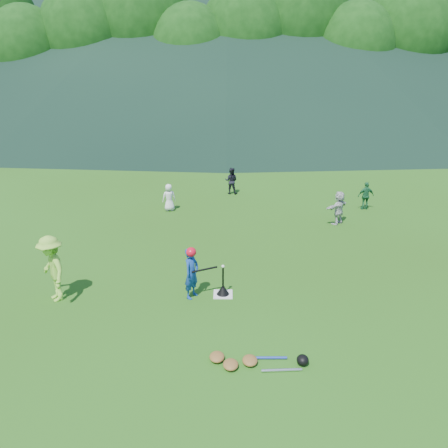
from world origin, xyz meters
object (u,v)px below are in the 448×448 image
Objects in this scene: fielder_b at (231,181)px; fielder_d at (339,208)px; adult_coach at (52,269)px; fielder_c at (366,196)px; equipment_pile at (250,361)px; batter_child at (192,273)px; batting_tee at (223,290)px; home_plate at (223,294)px; fielder_a at (169,197)px.

fielder_b is 0.98× the size of fielder_d.
adult_coach is 1.46× the size of fielder_c.
equipment_pile is (-3.39, -7.71, -0.51)m from fielder_d.
batter_child is 1.05× the size of fielder_d.
fielder_d is 0.64× the size of equipment_pile.
adult_coach reaches higher than fielder_c.
home_plate is at bearing 0.00° from batting_tee.
equipment_pile reaches higher than home_plate.
batter_child is 6.84m from fielder_a.
fielder_b is at bearing 91.32° from equipment_pile.
batter_child is 1.08× the size of fielder_b.
fielder_b is at bearing -30.65° from fielder_c.
fielder_a is at bearing 107.75° from batting_tee.
fielder_b is (4.12, 9.28, -0.21)m from adult_coach.
adult_coach is at bearing 77.42° from fielder_b.
fielder_c is (7.46, 0.22, 0.02)m from fielder_a.
fielder_a reaches higher than equipment_pile.
batter_child is 9.18m from fielder_b.
batting_tee is (-5.35, -6.81, -0.40)m from fielder_c.
fielder_a is 0.91× the size of fielder_b.
equipment_pile is at bearing 23.75° from fielder_d.
fielder_d is at bearing 42.35° from fielder_c.
fielder_c reaches higher than home_plate.
batting_tee is (2.11, -6.59, -0.38)m from fielder_a.
batting_tee is at bearing 88.88° from fielder_a.
fielder_d is 6.47m from batting_tee.
adult_coach is at bearing -176.26° from home_plate.
fielder_c reaches higher than fielder_a.
batter_child is (-0.72, -0.10, 0.60)m from home_plate.
equipment_pile is (0.52, -2.58, -0.06)m from batting_tee.
adult_coach is 9.47m from fielder_d.
batting_tee reaches higher than equipment_pile.
batting_tee is (0.72, 0.10, -0.48)m from batter_child.
home_plate is 0.95m from batter_child.
fielder_b reaches higher than batting_tee.
fielder_a is 6.20m from fielder_d.
batting_tee is at bearing 99.79° from fielder_b.
batter_child is at bearing -171.77° from home_plate.
fielder_a is 9.55m from equipment_pile.
home_plate is at bearing 56.30° from adult_coach.
fielder_c is (9.22, 7.07, -0.25)m from adult_coach.
batter_child is at bearing 82.82° from fielder_a.
batting_tee is (0.00, 0.00, 0.12)m from home_plate.
home_plate is 3.96m from adult_coach.
batter_child is 9.21m from fielder_c.
fielder_a reaches higher than batting_tee.
home_plate is at bearing 44.66° from fielder_c.
fielder_c is 0.59× the size of equipment_pile.
fielder_c is at bearing -11.88° from batter_child.
batter_child is 1.14× the size of fielder_c.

